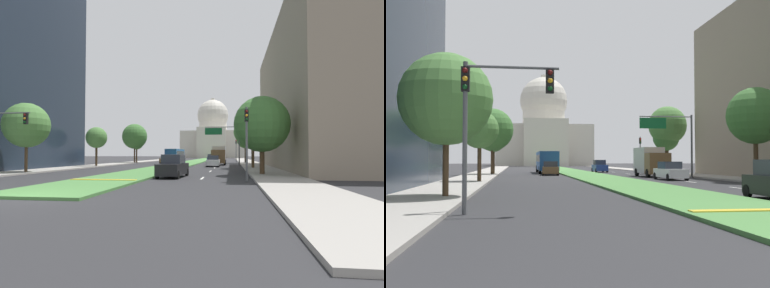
% 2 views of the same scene
% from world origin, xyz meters
% --- Properties ---
extents(ground_plane, '(287.75, 287.75, 0.00)m').
position_xyz_m(ground_plane, '(0.00, 65.40, 0.00)').
color(ground_plane, '#2B2B2D').
extents(grass_median, '(5.10, 117.72, 0.14)m').
position_xyz_m(grass_median, '(0.00, 58.86, 0.07)').
color(grass_median, '#4C8442').
rests_on(grass_median, ground_plane).
extents(median_curb_nose, '(4.59, 0.50, 0.04)m').
position_xyz_m(median_curb_nose, '(0.00, 8.07, 0.16)').
color(median_curb_nose, gold).
rests_on(median_curb_nose, grass_median).
extents(lane_dashes_right, '(0.16, 49.58, 0.01)m').
position_xyz_m(lane_dashes_right, '(6.39, 35.32, 0.00)').
color(lane_dashes_right, silver).
rests_on(lane_dashes_right, ground_plane).
extents(sidewalk_left, '(4.00, 117.72, 0.15)m').
position_xyz_m(sidewalk_left, '(-12.23, 52.32, 0.07)').
color(sidewalk_left, '#9E9991').
rests_on(sidewalk_left, ground_plane).
extents(sidewalk_right, '(4.00, 117.72, 0.15)m').
position_xyz_m(sidewalk_right, '(12.23, 52.32, 0.07)').
color(sidewalk_right, '#9E9991').
rests_on(sidewalk_right, ground_plane).
extents(capitol_building, '(28.58, 22.86, 28.24)m').
position_xyz_m(capitol_building, '(0.00, 130.11, 10.79)').
color(capitol_building, beige).
rests_on(capitol_building, ground_plane).
extents(traffic_light_near_left, '(3.34, 0.35, 5.20)m').
position_xyz_m(traffic_light_near_left, '(-8.88, 9.41, 3.80)').
color(traffic_light_near_left, '#515456').
rests_on(traffic_light_near_left, ground_plane).
extents(traffic_light_far_right, '(0.28, 0.35, 5.20)m').
position_xyz_m(traffic_light_far_right, '(9.73, 56.43, 3.31)').
color(traffic_light_far_right, '#515456').
rests_on(traffic_light_far_right, ground_plane).
extents(overhead_guide_sign, '(5.67, 0.20, 6.50)m').
position_xyz_m(overhead_guide_sign, '(7.80, 37.74, 4.65)').
color(overhead_guide_sign, '#515456').
rests_on(overhead_guide_sign, ground_plane).
extents(street_tree_left_near, '(4.39, 4.39, 6.92)m').
position_xyz_m(street_tree_left_near, '(-11.32, 15.60, 4.72)').
color(street_tree_left_near, '#4C3823').
rests_on(street_tree_left_near, ground_plane).
extents(street_tree_left_mid, '(3.09, 3.09, 5.85)m').
position_xyz_m(street_tree_left_mid, '(-11.01, 30.43, 4.27)').
color(street_tree_left_mid, '#4C3823').
rests_on(street_tree_left_mid, ground_plane).
extents(street_tree_right_mid, '(4.69, 4.69, 7.82)m').
position_xyz_m(street_tree_right_mid, '(11.41, 27.96, 5.46)').
color(street_tree_right_mid, '#4C3823').
rests_on(street_tree_right_mid, ground_plane).
extents(street_tree_left_far, '(2.84, 2.84, 5.63)m').
position_xyz_m(street_tree_left_far, '(-10.88, 48.96, 4.18)').
color(street_tree_left_far, '#4C3823').
rests_on(street_tree_left_far, ground_plane).
extents(street_tree_right_far, '(3.50, 3.50, 6.52)m').
position_xyz_m(street_tree_right_far, '(11.51, 50.30, 4.73)').
color(street_tree_right_far, '#4C3823').
rests_on(street_tree_right_far, ground_plane).
extents(street_tree_left_distant, '(5.11, 5.11, 8.04)m').
position_xyz_m(street_tree_left_distant, '(-11.02, 48.02, 5.47)').
color(street_tree_left_distant, '#4C3823').
rests_on(street_tree_left_distant, ground_plane).
extents(street_tree_right_distant, '(5.05, 5.05, 8.91)m').
position_xyz_m(street_tree_right_distant, '(11.64, 50.06, 6.37)').
color(street_tree_right_distant, '#4C3823').
rests_on(street_tree_right_distant, ground_plane).
extents(sedan_midblock, '(1.91, 4.53, 1.68)m').
position_xyz_m(sedan_midblock, '(6.00, 33.28, 0.79)').
color(sedan_midblock, silver).
rests_on(sedan_midblock, ground_plane).
extents(sedan_distant, '(2.21, 4.40, 1.66)m').
position_xyz_m(sedan_distant, '(-4.04, 46.98, 0.78)').
color(sedan_distant, brown).
rests_on(sedan_distant, ground_plane).
extents(sedan_far_horizon, '(1.82, 4.19, 1.82)m').
position_xyz_m(sedan_far_horizon, '(4.05, 58.25, 0.84)').
color(sedan_far_horizon, navy).
rests_on(sedan_far_horizon, ground_plane).
extents(box_truck_delivery, '(2.40, 6.40, 3.20)m').
position_xyz_m(box_truck_delivery, '(6.51, 40.87, 1.68)').
color(box_truck_delivery, brown).
rests_on(box_truck_delivery, ground_plane).
extents(city_bus, '(2.62, 11.00, 2.95)m').
position_xyz_m(city_bus, '(-3.93, 55.47, 1.77)').
color(city_bus, '#1E4C8C').
rests_on(city_bus, ground_plane).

